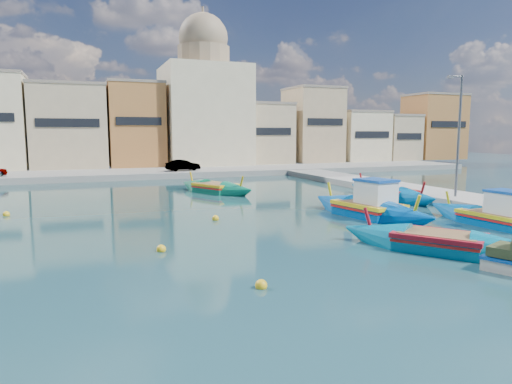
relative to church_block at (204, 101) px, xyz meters
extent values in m
plane|color=#113434|center=(-10.00, -40.00, -8.41)|extent=(160.00, 160.00, 0.00)
cube|color=gray|center=(-10.00, -8.00, -8.11)|extent=(80.00, 8.00, 0.60)
cube|color=tan|center=(-15.74, -0.28, -3.31)|extent=(7.88, 7.44, 8.99)
cube|color=gray|center=(-15.74, -0.28, 1.33)|extent=(8.04, 7.59, 0.30)
cube|color=black|center=(-15.74, -4.05, -2.86)|extent=(6.30, 0.10, 0.90)
cube|color=#B9753A|center=(-8.46, -0.93, -3.09)|extent=(6.17, 6.13, 9.43)
cube|color=gray|center=(-8.46, -0.93, 1.77)|extent=(6.29, 6.26, 0.30)
cube|color=black|center=(-8.46, -4.05, -2.62)|extent=(4.93, 0.10, 0.90)
cube|color=tan|center=(-0.95, -0.15, -4.78)|extent=(7.31, 7.69, 6.05)
cube|color=gray|center=(-0.95, -0.15, -1.60)|extent=(7.46, 7.85, 0.30)
cube|color=black|center=(-0.95, -4.05, -4.48)|extent=(5.85, 0.10, 0.90)
cube|color=tan|center=(7.02, -0.35, -4.10)|extent=(7.54, 7.30, 7.41)
cube|color=gray|center=(7.02, -0.35, -0.25)|extent=(7.69, 7.45, 0.30)
cube|color=black|center=(7.02, -4.05, -3.73)|extent=(6.03, 0.10, 0.90)
cube|color=tan|center=(14.93, -0.51, -2.99)|extent=(6.36, 6.97, 9.63)
cube|color=gray|center=(14.93, -0.51, 1.98)|extent=(6.48, 7.11, 0.30)
cube|color=black|center=(14.93, -4.05, -2.51)|extent=(5.09, 0.10, 0.90)
cube|color=beige|center=(22.15, -0.65, -4.48)|extent=(6.63, 6.70, 6.65)
cube|color=gray|center=(22.15, -0.65, -1.01)|extent=(6.76, 6.83, 0.30)
cube|color=black|center=(22.15, -4.05, -4.15)|extent=(5.30, 0.10, 0.90)
cube|color=tan|center=(28.26, -0.25, -4.71)|extent=(5.08, 7.51, 6.20)
cube|color=gray|center=(28.26, -0.25, -1.45)|extent=(5.18, 7.66, 0.30)
cube|color=black|center=(28.26, -4.05, -4.40)|extent=(4.06, 0.10, 0.90)
cube|color=#B9753A|center=(35.15, -1.00, -3.14)|extent=(7.79, 6.00, 9.33)
cube|color=gray|center=(35.15, -1.00, 1.67)|extent=(7.95, 6.12, 0.30)
cube|color=black|center=(35.15, -4.05, -2.68)|extent=(6.23, 0.10, 0.90)
cube|color=beige|center=(0.00, 0.00, -1.81)|extent=(10.00, 10.00, 12.00)
cylinder|color=#9E8466|center=(0.00, 0.00, 5.39)|extent=(6.40, 6.40, 2.40)
sphere|color=#9E8466|center=(0.00, 0.00, 7.58)|extent=(6.00, 6.00, 6.00)
cylinder|color=#9E8466|center=(0.00, 0.00, 10.49)|extent=(0.30, 0.30, 1.60)
cylinder|color=#595B60|center=(7.50, -34.00, -4.41)|extent=(0.16, 0.16, 8.00)
cylinder|color=#595B60|center=(7.10, -34.00, -0.51)|extent=(1.00, 0.10, 0.10)
cube|color=#595B60|center=(6.60, -34.00, -0.56)|extent=(0.35, 0.15, 0.18)
imported|color=#4C1919|center=(-4.78, -9.50, -7.24)|extent=(3.62, 1.83, 1.14)
cube|color=#00539C|center=(4.20, -40.12, -8.22)|extent=(2.09, 3.47, 0.94)
cone|color=#00539C|center=(4.02, -37.35, -8.17)|extent=(2.07, 3.19, 2.41)
cube|color=yellow|center=(4.20, -40.12, -7.83)|extent=(2.18, 3.66, 0.17)
cube|color=red|center=(4.20, -40.12, -7.99)|extent=(2.19, 3.54, 0.09)
cube|color=olive|center=(4.20, -40.12, -7.75)|extent=(1.79, 3.15, 0.06)
cylinder|color=yellow|center=(4.00, -37.08, -7.56)|extent=(0.16, 0.45, 1.02)
cube|color=white|center=(4.23, -40.61, -7.23)|extent=(1.42, 1.79, 1.03)
cube|color=#0F47A5|center=(4.23, -40.61, -6.66)|extent=(1.51, 1.92, 0.11)
cube|color=#0050A9|center=(-0.15, -35.67, -8.19)|extent=(2.76, 3.79, 1.08)
cone|color=#0050A9|center=(-0.66, -32.86, -8.14)|extent=(2.72, 3.56, 2.71)
cone|color=#0050A9|center=(0.37, -38.48, -8.14)|extent=(2.72, 3.56, 2.71)
cube|color=yellow|center=(-0.15, -35.67, -7.74)|extent=(2.88, 4.00, 0.20)
cube|color=red|center=(-0.15, -35.67, -7.93)|extent=(2.88, 3.88, 0.11)
cube|color=olive|center=(-0.15, -35.67, -7.65)|extent=(2.38, 3.43, 0.07)
cylinder|color=yellow|center=(-0.71, -32.58, -7.43)|extent=(0.24, 0.53, 1.18)
cylinder|color=yellow|center=(0.42, -38.76, -7.43)|extent=(0.24, 0.53, 1.18)
cube|color=white|center=(-0.05, -36.16, -7.05)|extent=(1.81, 2.01, 1.19)
cube|color=#0F47A5|center=(-0.05, -36.16, -6.39)|extent=(1.92, 2.15, 0.13)
cube|color=#0060A1|center=(5.00, -30.59, -8.20)|extent=(2.21, 3.54, 1.05)
cone|color=#0060A1|center=(4.91, -27.72, -8.14)|extent=(2.20, 3.28, 2.65)
cone|color=#0060A1|center=(5.09, -33.46, -8.14)|extent=(2.20, 3.28, 2.65)
cube|color=#B21313|center=(5.00, -30.59, -7.76)|extent=(2.30, 3.73, 0.19)
cube|color=#197F33|center=(5.00, -30.59, -7.94)|extent=(2.32, 3.60, 0.11)
cube|color=olive|center=(5.00, -30.59, -7.67)|extent=(1.89, 3.21, 0.06)
cylinder|color=#B21313|center=(4.90, -27.43, -7.46)|extent=(0.16, 0.50, 1.15)
cylinder|color=#B21313|center=(5.10, -33.75, -7.46)|extent=(0.16, 0.50, 1.15)
cube|color=#0A6E50|center=(-5.18, -23.16, -8.21)|extent=(3.15, 3.61, 1.00)
cone|color=#0A6E50|center=(-6.31, -20.92, -8.16)|extent=(3.07, 3.44, 2.47)
cone|color=#0A6E50|center=(-4.05, -25.40, -8.16)|extent=(3.07, 3.44, 2.47)
cube|color=yellow|center=(-5.18, -23.16, -7.79)|extent=(3.30, 3.79, 0.18)
cube|color=red|center=(-5.18, -23.16, -7.97)|extent=(3.27, 3.70, 0.10)
cube|color=olive|center=(-5.18, -23.16, -7.71)|extent=(2.76, 3.23, 0.06)
cylinder|color=yellow|center=(-6.42, -20.70, -7.51)|extent=(0.34, 0.49, 1.09)
cylinder|color=yellow|center=(-3.94, -25.62, -7.51)|extent=(0.34, 0.49, 1.09)
cube|color=#007299|center=(-1.89, -42.82, -8.21)|extent=(3.40, 3.65, 1.00)
cone|color=#007299|center=(-3.37, -40.76, -8.16)|extent=(3.29, 3.49, 2.47)
cube|color=#B31320|center=(-1.89, -42.82, -7.79)|extent=(3.56, 3.83, 0.18)
cube|color=red|center=(-1.89, -42.82, -7.97)|extent=(3.52, 3.75, 0.10)
cube|color=olive|center=(-1.89, -42.82, -7.71)|extent=(3.00, 3.25, 0.06)
cylinder|color=#B31320|center=(-3.51, -40.56, -7.51)|extent=(0.39, 0.46, 1.08)
sphere|color=yellow|center=(-11.80, -39.09, -8.33)|extent=(0.36, 0.36, 0.36)
sphere|color=yellow|center=(-8.15, -33.75, -8.33)|extent=(0.36, 0.36, 0.36)
sphere|color=yellow|center=(-4.62, -21.64, -8.33)|extent=(0.36, 0.36, 0.36)
sphere|color=yellow|center=(-18.48, -28.54, -8.33)|extent=(0.36, 0.36, 0.36)
sphere|color=yellow|center=(6.08, -35.37, -8.33)|extent=(0.36, 0.36, 0.36)
sphere|color=yellow|center=(-9.75, -44.31, -8.33)|extent=(0.36, 0.36, 0.36)
camera|label=1|loc=(-14.43, -56.21, -3.93)|focal=32.00mm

